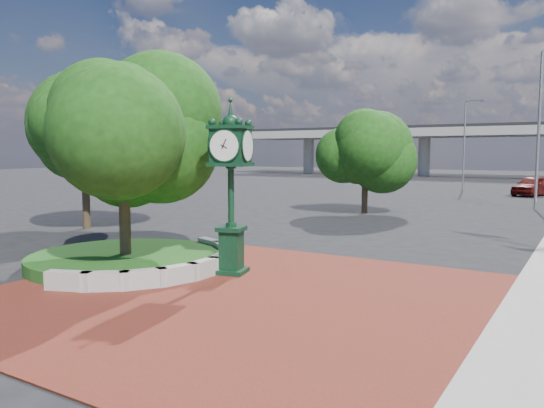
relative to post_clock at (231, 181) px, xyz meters
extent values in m
plane|color=black|center=(1.40, -0.83, -2.82)|extent=(200.00, 200.00, 0.00)
cube|color=maroon|center=(1.40, -1.83, -2.80)|extent=(12.00, 12.00, 0.04)
cube|color=#9E9B93|center=(-2.50, -3.83, -2.55)|extent=(1.29, 0.76, 0.54)
cube|color=#9E9B93|center=(-1.65, -3.37, -2.55)|extent=(1.20, 1.04, 0.54)
cube|color=#9E9B93|center=(-0.98, -2.66, -2.55)|extent=(1.00, 1.22, 0.54)
cube|color=#9E9B93|center=(-0.55, -1.79, -2.55)|extent=(0.71, 1.30, 0.54)
cube|color=#9E9B93|center=(-0.40, -0.83, -2.55)|extent=(0.35, 1.25, 0.54)
cube|color=#9E9B93|center=(-0.55, 0.13, -2.55)|extent=(0.71, 1.30, 0.54)
cube|color=#9E9B93|center=(-0.98, 1.01, -2.55)|extent=(1.00, 1.22, 0.54)
cube|color=#9E9B93|center=(-1.65, 1.71, -2.55)|extent=(1.20, 1.04, 0.54)
cube|color=#9E9B93|center=(-2.50, 2.18, -2.55)|extent=(1.29, 0.76, 0.54)
cylinder|color=#164F1A|center=(-3.60, -0.83, -2.62)|extent=(6.10, 6.10, 0.40)
cube|color=#9E9B93|center=(1.40, 69.17, 3.68)|extent=(90.00, 12.00, 1.20)
cube|color=black|center=(1.40, 69.17, 4.48)|extent=(90.00, 12.00, 0.40)
cylinder|color=#9E9B93|center=(-33.60, 69.17, 0.18)|extent=(1.80, 1.80, 6.00)
cylinder|color=#9E9B93|center=(-13.60, 69.17, 0.18)|extent=(1.80, 1.80, 6.00)
cylinder|color=#38281C|center=(-3.60, -0.83, -1.74)|extent=(0.36, 0.36, 2.17)
sphere|color=#153D10|center=(-3.60, -0.83, 0.91)|extent=(5.20, 5.20, 5.20)
cylinder|color=#38281C|center=(-11.60, 4.17, -1.60)|extent=(0.36, 0.36, 2.45)
sphere|color=#153D10|center=(-11.60, 4.17, 1.31)|extent=(5.60, 5.60, 5.60)
cylinder|color=#38281C|center=(-2.60, 17.17, -1.86)|extent=(0.36, 0.36, 1.92)
sphere|color=#153D10|center=(-2.60, 17.17, 0.42)|extent=(4.40, 4.40, 4.40)
cube|color=black|center=(0.00, 0.00, -2.74)|extent=(1.06, 1.06, 0.17)
cube|color=black|center=(0.00, 0.00, -2.07)|extent=(0.73, 0.73, 1.19)
cube|color=black|center=(0.00, 0.00, -1.44)|extent=(0.93, 0.93, 0.13)
cylinder|color=black|center=(0.00, 0.00, -0.45)|extent=(0.18, 0.18, 1.84)
cube|color=black|center=(0.00, 0.00, 1.02)|extent=(1.20, 1.20, 0.97)
cylinder|color=white|center=(0.13, -0.49, 1.02)|extent=(0.85, 0.29, 0.87)
cylinder|color=white|center=(-0.13, 0.49, 1.02)|extent=(0.85, 0.29, 0.87)
cylinder|color=white|center=(-0.49, -0.13, 1.02)|extent=(0.29, 0.85, 0.87)
cylinder|color=white|center=(0.49, 0.13, 1.02)|extent=(0.29, 0.85, 0.87)
sphere|color=black|center=(0.00, 0.00, 1.69)|extent=(0.48, 0.48, 0.48)
cone|color=black|center=(0.00, 0.00, 2.05)|extent=(0.19, 0.19, 0.54)
imported|color=#4E0D0B|center=(4.62, 36.44, -1.99)|extent=(3.13, 5.24, 1.67)
cylinder|color=slate|center=(5.97, 24.44, 2.09)|extent=(0.17, 0.17, 9.84)
cylinder|color=slate|center=(-1.82, 40.64, 1.42)|extent=(0.15, 0.15, 8.48)
cube|color=slate|center=(-0.99, 40.49, 5.66)|extent=(1.70, 0.44, 0.11)
cube|color=slate|center=(-0.25, 40.36, 5.57)|extent=(0.51, 0.31, 0.14)
camera|label=1|loc=(9.22, -12.69, 0.85)|focal=35.00mm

